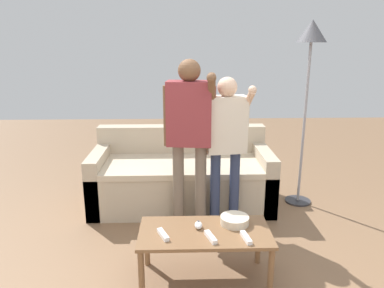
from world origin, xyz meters
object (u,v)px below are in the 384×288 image
snack_bowl (235,220)px  player_right (226,136)px  floor_lamp (310,50)px  game_remote_wand_far (246,238)px  couch (182,177)px  game_remote_nunchuk (198,225)px  coffee_table (205,238)px  player_center (189,126)px  game_remote_wand_spare (211,237)px  game_remote_wand_near (163,235)px

snack_bowl → player_right: 0.87m
snack_bowl → floor_lamp: 1.97m
game_remote_wand_far → couch: bearing=106.0°
game_remote_nunchuk → player_right: 0.97m
coffee_table → player_center: 1.03m
floor_lamp → game_remote_wand_far: 2.11m
player_center → couch: bearing=96.7°
game_remote_wand_far → game_remote_wand_spare: bearing=176.2°
game_remote_wand_near → game_remote_wand_far: bearing=-5.9°
snack_bowl → couch: bearing=106.8°
couch → game_remote_nunchuk: 1.36m
game_remote_nunchuk → game_remote_wand_near: 0.28m
floor_lamp → game_remote_wand_spare: bearing=-126.9°
coffee_table → game_remote_nunchuk: size_ratio=10.83×
coffee_table → floor_lamp: 2.19m
couch → game_remote_nunchuk: (0.12, -1.34, 0.13)m
player_right → game_remote_wand_far: 1.08m
snack_bowl → player_center: 0.95m
player_center → player_right: size_ratio=1.11×
coffee_table → floor_lamp: bearing=50.0°
snack_bowl → player_right: size_ratio=0.15×
couch → snack_bowl: bearing=-73.2°
game_remote_wand_near → game_remote_wand_far: size_ratio=1.01×
couch → player_center: (0.07, -0.59, 0.70)m
player_center → game_remote_wand_near: 1.06m
game_remote_wand_far → game_remote_wand_spare: size_ratio=0.99×
snack_bowl → player_center: size_ratio=0.14×
game_remote_nunchuk → game_remote_wand_far: (0.32, -0.17, -0.01)m
game_remote_wand_near → snack_bowl: bearing=17.9°
coffee_table → floor_lamp: size_ratio=0.49×
snack_bowl → game_remote_nunchuk: 0.28m
player_center → game_remote_wand_far: player_center is taller
coffee_table → player_right: size_ratio=0.67×
floor_lamp → player_right: 1.27m
snack_bowl → game_remote_wand_spare: snack_bowl is taller
couch → coffee_table: size_ratio=1.99×
floor_lamp → game_remote_wand_near: floor_lamp is taller
game_remote_wand_near → game_remote_wand_far: same height
player_center → game_remote_wand_spare: player_center is taller
coffee_table → game_remote_nunchuk: bearing=135.2°
coffee_table → game_remote_wand_near: (-0.30, -0.07, 0.07)m
player_right → coffee_table: bearing=-106.3°
couch → game_remote_wand_near: 1.47m
floor_lamp → player_center: 1.49m
coffee_table → player_center: bearing=96.5°
floor_lamp → player_right: (-0.89, -0.52, -0.75)m
snack_bowl → game_remote_wand_spare: (-0.20, -0.21, -0.01)m
game_remote_nunchuk → player_right: size_ratio=0.06×
coffee_table → game_remote_nunchuk: 0.10m
player_right → game_remote_wand_near: player_right is taller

